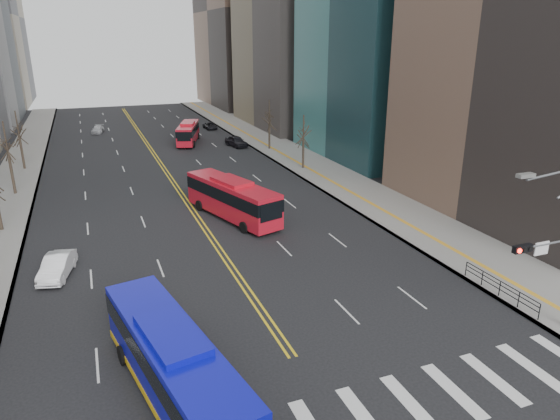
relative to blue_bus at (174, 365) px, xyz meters
name	(u,v)px	position (x,y,z in m)	size (l,w,h in m)	color
sidewalk_right	(298,158)	(23.57, 41.00, -1.80)	(7.00, 130.00, 0.15)	gray
sidewalk_left	(14,184)	(-10.43, 41.00, -1.80)	(5.00, 130.00, 0.15)	gray
centerline	(154,154)	(6.07, 51.00, -1.87)	(0.55, 100.00, 0.01)	gold
pedestrian_railing	(500,286)	(20.37, 2.00, -1.05)	(0.06, 6.06, 1.02)	black
street_trees	(103,154)	(-1.11, 30.55, 3.00)	(35.20, 47.20, 7.60)	#31241E
blue_bus	(174,365)	(0.00, 0.00, 0.00)	(4.90, 12.57, 3.57)	#0A0DA2
red_bus_near	(232,197)	(9.01, 22.04, 0.13)	(5.91, 11.67, 3.61)	red
red_bus_far	(188,132)	(12.10, 56.76, -0.08)	(5.39, 10.28, 3.22)	red
car_white	(57,266)	(-5.29, 15.22, -1.14)	(1.56, 4.46, 1.47)	white
car_dark_mid	(236,141)	(18.22, 51.78, -1.09)	(1.86, 4.63, 1.58)	black
car_silver	(98,129)	(-0.49, 70.94, -1.27)	(1.69, 4.16, 1.21)	#A7A8AD
car_dark_far	(210,126)	(18.17, 67.77, -1.33)	(1.81, 3.93, 1.09)	black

